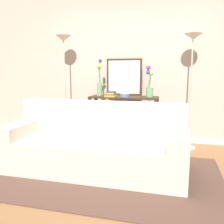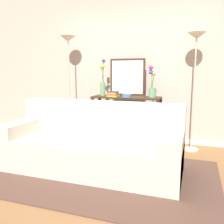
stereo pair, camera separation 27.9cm
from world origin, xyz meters
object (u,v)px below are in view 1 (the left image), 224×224
object	(u,v)px
vase_short_flowers	(150,85)
fruit_bowl	(125,96)
couch	(96,146)
wall_mirror	(124,77)
floor_lamp_left	(64,59)
book_stack	(111,94)
vase_tall_flowers	(100,82)
book_row_under_console	(106,140)
console_table	(124,112)
floor_lamp_right	(192,59)

from	to	relation	value
vase_short_flowers	fruit_bowl	world-z (taller)	vase_short_flowers
couch	wall_mirror	world-z (taller)	wall_mirror
floor_lamp_left	book_stack	distance (m)	1.11
wall_mirror	vase_short_flowers	bearing A→B (deg)	-16.95
couch	vase_tall_flowers	size ratio (longest dim) A/B	3.54
vase_tall_flowers	book_row_under_console	bearing A→B (deg)	-8.76
console_table	book_row_under_console	world-z (taller)	console_table
fruit_bowl	wall_mirror	bearing A→B (deg)	103.84
floor_lamp_left	wall_mirror	distance (m)	1.15
console_table	vase_tall_flowers	xyz separation A→B (m)	(-0.45, 0.02, 0.52)
wall_mirror	book_stack	world-z (taller)	wall_mirror
floor_lamp_right	vase_short_flowers	bearing A→B (deg)	179.99
vase_short_flowers	wall_mirror	bearing A→B (deg)	163.05
console_table	vase_short_flowers	bearing A→B (deg)	2.95
console_table	book_row_under_console	bearing A→B (deg)	180.00
couch	floor_lamp_right	size ratio (longest dim) A/B	1.23
vase_tall_flowers	console_table	bearing A→B (deg)	-2.33
floor_lamp_right	book_row_under_console	xyz separation A→B (m)	(-1.44, -0.02, -1.43)
couch	vase_tall_flowers	xyz separation A→B (m)	(-0.32, 1.23, 0.80)
book_stack	book_row_under_console	distance (m)	0.86
wall_mirror	vase_tall_flowers	distance (m)	0.45
floor_lamp_right	wall_mirror	distance (m)	1.19
floor_lamp_left	book_stack	world-z (taller)	floor_lamp_left
vase_tall_flowers	wall_mirror	bearing A→B (deg)	19.78
console_table	fruit_bowl	size ratio (longest dim) A/B	7.11
vase_short_flowers	floor_lamp_right	bearing A→B (deg)	-0.01
console_table	fruit_bowl	bearing A→B (deg)	-71.99
floor_lamp_left	fruit_bowl	distance (m)	1.33
wall_mirror	fruit_bowl	xyz separation A→B (m)	(0.07, -0.30, -0.30)
fruit_bowl	book_stack	distance (m)	0.25
console_table	vase_short_flowers	size ratio (longest dim) A/B	2.24
floor_lamp_left	vase_short_flowers	world-z (taller)	floor_lamp_left
console_table	book_row_under_console	xyz separation A→B (m)	(-0.33, 0.00, -0.54)
floor_lamp_left	book_stack	xyz separation A→B (m)	(0.92, -0.13, -0.62)
floor_lamp_left	book_row_under_console	xyz separation A→B (m)	(0.80, -0.02, -1.46)
console_table	book_row_under_console	distance (m)	0.63
floor_lamp_right	couch	bearing A→B (deg)	-134.99
fruit_bowl	floor_lamp_left	bearing A→B (deg)	172.58
vase_short_flowers	book_row_under_console	xyz separation A→B (m)	(-0.77, -0.02, -1.01)
floor_lamp_right	book_row_under_console	size ratio (longest dim) A/B	5.80
couch	floor_lamp_right	xyz separation A→B (m)	(1.23, 1.23, 1.17)
fruit_bowl	book_row_under_console	distance (m)	0.92
floor_lamp_left	couch	bearing A→B (deg)	-50.84
floor_lamp_right	book_row_under_console	distance (m)	2.03
floor_lamp_left	floor_lamp_right	bearing A→B (deg)	0.00
vase_short_flowers	floor_lamp_left	bearing A→B (deg)	-180.00
vase_tall_flowers	book_row_under_console	distance (m)	1.06
floor_lamp_left	vase_tall_flowers	distance (m)	0.79
book_row_under_console	vase_short_flowers	bearing A→B (deg)	1.69
wall_mirror	vase_short_flowers	size ratio (longest dim) A/B	1.24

